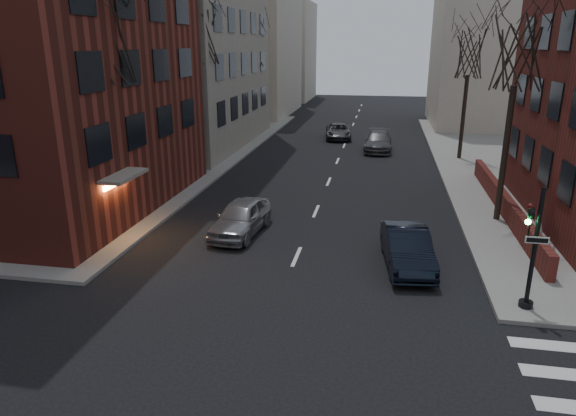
% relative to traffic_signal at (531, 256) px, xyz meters
% --- Properties ---
extents(low_wall_right, '(0.35, 16.00, 1.00)m').
position_rel_traffic_signal_xyz_m(low_wall_right, '(1.36, 10.01, -1.26)').
color(low_wall_right, maroon).
rests_on(low_wall_right, sidewalk_far_right).
extents(building_distant_la, '(14.00, 16.00, 18.00)m').
position_rel_traffic_signal_xyz_m(building_distant_la, '(-22.94, 46.01, 7.09)').
color(building_distant_la, '#B5AC99').
rests_on(building_distant_la, ground).
extents(building_distant_ra, '(14.00, 14.00, 16.00)m').
position_rel_traffic_signal_xyz_m(building_distant_ra, '(7.06, 41.01, 6.09)').
color(building_distant_ra, '#B5AC99').
rests_on(building_distant_ra, ground).
extents(building_distant_lb, '(10.00, 12.00, 14.00)m').
position_rel_traffic_signal_xyz_m(building_distant_lb, '(-20.94, 63.01, 5.09)').
color(building_distant_lb, '#B5AC99').
rests_on(building_distant_lb, ground).
extents(traffic_signal, '(0.76, 0.44, 4.00)m').
position_rel_traffic_signal_xyz_m(traffic_signal, '(0.00, 0.00, 0.00)').
color(traffic_signal, black).
rests_on(traffic_signal, sidewalk_far_right).
extents(tree_left_a, '(4.18, 4.18, 10.26)m').
position_rel_traffic_signal_xyz_m(tree_left_a, '(-16.74, 5.01, 6.56)').
color(tree_left_a, '#2D231C').
rests_on(tree_left_a, sidewalk_far_left).
extents(tree_left_b, '(4.40, 4.40, 10.80)m').
position_rel_traffic_signal_xyz_m(tree_left_b, '(-16.74, 17.01, 7.00)').
color(tree_left_b, '#2D231C').
rests_on(tree_left_b, sidewalk_far_left).
extents(tree_left_c, '(3.96, 3.96, 9.72)m').
position_rel_traffic_signal_xyz_m(tree_left_c, '(-16.74, 31.01, 6.12)').
color(tree_left_c, '#2D231C').
rests_on(tree_left_c, sidewalk_far_left).
extents(tree_right_a, '(3.96, 3.96, 9.72)m').
position_rel_traffic_signal_xyz_m(tree_right_a, '(0.86, 9.01, 6.12)').
color(tree_right_a, '#2D231C').
rests_on(tree_right_a, sidewalk_far_right).
extents(tree_right_b, '(3.74, 3.74, 9.18)m').
position_rel_traffic_signal_xyz_m(tree_right_b, '(0.86, 23.01, 5.68)').
color(tree_right_b, '#2D231C').
rests_on(tree_right_b, sidewalk_far_right).
extents(streetlamp_near, '(0.36, 0.36, 6.28)m').
position_rel_traffic_signal_xyz_m(streetlamp_near, '(-16.14, 13.01, 2.33)').
color(streetlamp_near, black).
rests_on(streetlamp_near, sidewalk_far_left).
extents(streetlamp_far, '(0.36, 0.36, 6.28)m').
position_rel_traffic_signal_xyz_m(streetlamp_far, '(-16.14, 33.01, 2.33)').
color(streetlamp_far, black).
rests_on(streetlamp_far, sidewalk_far_left).
extents(parked_sedan, '(2.13, 4.73, 1.51)m').
position_rel_traffic_signal_xyz_m(parked_sedan, '(-3.61, 2.89, -1.15)').
color(parked_sedan, black).
rests_on(parked_sedan, ground).
extents(car_lane_silver, '(2.22, 4.64, 1.53)m').
position_rel_traffic_signal_xyz_m(car_lane_silver, '(-10.86, 5.16, -1.14)').
color(car_lane_silver, gray).
rests_on(car_lane_silver, ground).
extents(car_lane_gray, '(2.19, 5.21, 1.50)m').
position_rel_traffic_signal_xyz_m(car_lane_gray, '(-5.11, 25.32, -1.16)').
color(car_lane_gray, '#434348').
rests_on(car_lane_gray, ground).
extents(car_lane_far, '(2.74, 5.00, 1.33)m').
position_rel_traffic_signal_xyz_m(car_lane_far, '(-8.74, 30.24, -1.24)').
color(car_lane_far, '#3F3E43').
rests_on(car_lane_far, ground).
extents(sandwich_board, '(0.42, 0.54, 0.79)m').
position_rel_traffic_signal_xyz_m(sandwich_board, '(2.03, 6.53, -1.36)').
color(sandwich_board, silver).
rests_on(sandwich_board, sidewalk_far_right).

